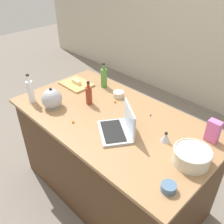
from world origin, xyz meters
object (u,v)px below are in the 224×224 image
cutting_board (77,84)px  ramekin_small (119,94)px  bottle_olive (104,77)px  bottle_vinegar (31,91)px  kettle (52,99)px  kitchen_timer (166,137)px  candy_bag (213,131)px  laptop (119,127)px  ramekin_medium (169,187)px  butter_stick_left (76,82)px  mixing_bowl_large (192,156)px  bottle_soy (89,95)px

cutting_board → ramekin_small: 0.49m
bottle_olive → bottle_vinegar: size_ratio=0.92×
kettle → ramekin_small: bearing=62.2°
kitchen_timer → candy_bag: size_ratio=0.45×
laptop → ramekin_small: laptop is taller
laptop → ramekin_medium: laptop is taller
kettle → kitchen_timer: bearing=18.1°
ramekin_small → butter_stick_left: bearing=-164.3°
kettle → kitchen_timer: size_ratio=2.77×
kettle → mixing_bowl_large: bearing=12.0°
cutting_board → candy_bag: 1.40m
mixing_bowl_large → bottle_soy: bearing=179.7°
bottle_olive → cutting_board: 0.30m
ramekin_medium → candy_bag: bearing=93.8°
bottle_soy → butter_stick_left: bottle_soy is taller
mixing_bowl_large → kitchen_timer: size_ratio=3.23×
bottle_olive → bottle_vinegar: 0.71m
bottle_olive → bottle_soy: 0.35m
mixing_bowl_large → bottle_vinegar: size_ratio=0.91×
kettle → ramekin_small: (0.28, 0.54, -0.05)m
laptop → mixing_bowl_large: (0.55, 0.10, 0.01)m
kettle → butter_stick_left: bearing=114.7°
kettle → cutting_board: 0.45m
bottle_soy → kettle: bottle_soy is taller
kitchen_timer → bottle_olive: bearing=164.1°
bottle_soy → ramekin_medium: bearing=-15.7°
laptop → ramekin_medium: 0.60m
kitchen_timer → kettle: bearing=-161.9°
bottle_soy → bottle_vinegar: (-0.39, -0.35, 0.02)m
bottle_olive → cutting_board: size_ratio=0.81×
cutting_board → candy_bag: size_ratio=1.82×
bottle_soy → candy_bag: size_ratio=1.29×
bottle_vinegar → ramekin_small: bearing=51.8°
mixing_bowl_large → bottle_olive: (-1.17, 0.32, 0.04)m
ramekin_small → ramekin_medium: bearing=-30.9°
bottle_soy → cutting_board: (-0.37, 0.14, -0.08)m
bottle_vinegar → ramekin_small: (0.49, 0.62, -0.08)m
bottle_soy → butter_stick_left: size_ratio=1.99×
bottle_soy → kettle: 0.32m
kettle → butter_stick_left: 0.45m
bottle_olive → ramekin_medium: bearing=-27.1°
bottle_vinegar → candy_bag: bearing=24.7°
bottle_vinegar → cutting_board: bearing=87.9°
kettle → butter_stick_left: (-0.19, 0.41, -0.04)m
candy_bag → kitchen_timer: bearing=-133.0°
butter_stick_left → ramekin_medium: bearing=-17.1°
bottle_olive → butter_stick_left: bearing=-141.7°
bottle_olive → butter_stick_left: size_ratio=2.28×
laptop → candy_bag: laptop is taller
bottle_olive → cutting_board: (-0.22, -0.18, -0.09)m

